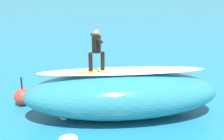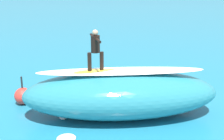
{
  "view_description": "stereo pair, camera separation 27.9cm",
  "coord_description": "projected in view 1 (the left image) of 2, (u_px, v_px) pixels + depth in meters",
  "views": [
    {
      "loc": [
        1.09,
        13.1,
        5.49
      ],
      "look_at": [
        0.38,
        0.01,
        1.39
      ],
      "focal_mm": 49.09,
      "sensor_mm": 36.0,
      "label": 1
    },
    {
      "loc": [
        0.81,
        13.12,
        5.49
      ],
      "look_at": [
        0.38,
        0.01,
        1.39
      ],
      "focal_mm": 49.09,
      "sensor_mm": 36.0,
      "label": 2
    }
  ],
  "objects": [
    {
      "name": "wave_crest",
      "position": [
        122.0,
        94.0,
        12.22
      ],
      "size": [
        7.89,
        3.28,
        1.85
      ],
      "primitive_type": "ellipsoid",
      "rotation": [
        0.0,
        0.0,
        0.04
      ],
      "color": "teal",
      "rests_on": "ground_plane"
    },
    {
      "name": "foam_patch_mid",
      "position": [
        64.0,
        117.0,
        12.18
      ],
      "size": [
        0.45,
        0.61,
        0.16
      ],
      "primitive_type": "ellipsoid",
      "rotation": [
        0.0,
        0.0,
        1.78
      ],
      "color": "white",
      "rests_on": "ground_plane"
    },
    {
      "name": "foam_patch_near",
      "position": [
        68.0,
        139.0,
        10.6
      ],
      "size": [
        0.95,
        0.94,
        0.1
      ],
      "primitive_type": "ellipsoid",
      "rotation": [
        0.0,
        0.0,
        0.76
      ],
      "color": "white",
      "rests_on": "ground_plane"
    },
    {
      "name": "ground_plane",
      "position": [
        120.0,
        98.0,
        14.19
      ],
      "size": [
        120.0,
        120.0,
        0.0
      ],
      "primitive_type": "plane",
      "color": "teal"
    },
    {
      "name": "wave_foam_lip",
      "position": [
        122.0,
        71.0,
        11.93
      ],
      "size": [
        6.64,
        1.31,
        0.08
      ],
      "primitive_type": "ellipsoid",
      "rotation": [
        0.0,
        0.0,
        0.04
      ],
      "color": "white",
      "rests_on": "wave_crest"
    },
    {
      "name": "surfboard_riding",
      "position": [
        97.0,
        72.0,
        11.84
      ],
      "size": [
        2.12,
        1.02,
        0.1
      ],
      "primitive_type": "ellipsoid",
      "rotation": [
        0.0,
        0.0,
        0.24
      ],
      "color": "yellow",
      "rests_on": "wave_crest"
    },
    {
      "name": "surfer_paddling",
      "position": [
        125.0,
        80.0,
        15.95
      ],
      "size": [
        1.17,
        1.6,
        0.32
      ],
      "rotation": [
        0.0,
        0.0,
        0.98
      ],
      "color": "black",
      "rests_on": "surfboard_paddling"
    },
    {
      "name": "surfboard_paddling",
      "position": [
        123.0,
        84.0,
        15.89
      ],
      "size": [
        1.81,
        2.33,
        0.07
      ],
      "primitive_type": "ellipsoid",
      "rotation": [
        0.0,
        0.0,
        0.98
      ],
      "color": "#33B2D1",
      "rests_on": "ground_plane"
    },
    {
      "name": "surfer_riding",
      "position": [
        96.0,
        47.0,
        11.55
      ],
      "size": [
        0.62,
        1.48,
        1.59
      ],
      "rotation": [
        0.0,
        0.0,
        0.24
      ],
      "color": "black",
      "rests_on": "surfboard_riding"
    },
    {
      "name": "buoy_marker",
      "position": [
        23.0,
        97.0,
        13.4
      ],
      "size": [
        0.75,
        0.75,
        1.27
      ],
      "color": "red",
      "rests_on": "ground_plane"
    }
  ]
}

